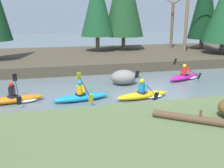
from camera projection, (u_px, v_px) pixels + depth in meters
The scene contains 11 objects.
ground_plane at pixel (150, 93), 13.68m from camera, with size 90.00×90.00×0.00m, color slate.
riverbank_far at pixel (107, 57), 23.17m from camera, with size 44.00×10.71×0.70m.
conifer_tree_mid_left at pixel (97, 4), 23.13m from camera, with size 2.97×2.97×7.02m.
bare_tree_mid_upstream at pixel (187, 12), 22.91m from camera, with size 4.04×3.99×7.37m.
bare_tree_mid_downstream at pixel (172, 20), 25.77m from camera, with size 3.24×3.20×5.85m.
kayaker_lead at pixel (185, 76), 16.53m from camera, with size 2.72×1.97×1.20m.
kayaker_middle at pixel (145, 94), 12.81m from camera, with size 2.80×2.07×1.20m.
kayaker_trailing at pixel (82, 96), 12.44m from camera, with size 2.80×2.07×1.20m.
kayaker_far_back at pixel (16, 99), 12.19m from camera, with size 2.79×2.06×1.20m.
boulder_midstream at pixel (124, 77), 15.33m from camera, with size 1.52×1.19×0.86m.
driftwood_log at pixel (194, 119), 8.17m from camera, with size 2.20×1.74×0.44m.
Camera 1 is at (-5.07, -12.23, 4.00)m, focal length 42.00 mm.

